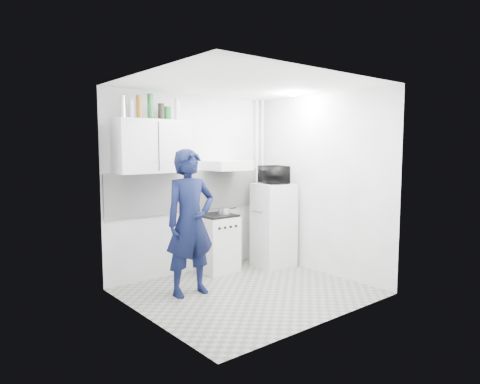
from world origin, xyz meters
TOP-DOWN VIEW (x-y plane):
  - floor at (0.00, 0.00)m, footprint 2.80×2.80m
  - ceiling at (0.00, 0.00)m, footprint 2.80×2.80m
  - wall_back at (0.00, 1.25)m, footprint 2.80×0.00m
  - wall_left at (-1.40, 0.00)m, footprint 0.00×2.60m
  - wall_right at (1.40, 0.00)m, footprint 0.00×2.60m
  - person at (-0.61, 0.40)m, footprint 0.69×0.48m
  - stove at (0.24, 1.00)m, footprint 0.52×0.52m
  - fridge at (1.10, 0.68)m, footprint 0.60×0.60m
  - stove_top at (0.24, 1.00)m, footprint 0.49×0.49m
  - saucepan at (0.33, 0.93)m, footprint 0.18×0.18m
  - microwave at (1.10, 0.68)m, footprint 0.57×0.48m
  - bottle_a at (-1.15, 1.07)m, footprint 0.07×0.07m
  - bottle_b at (-1.04, 1.07)m, footprint 0.06×0.06m
  - bottle_c at (-0.93, 1.07)m, footprint 0.07×0.07m
  - bottle_d at (-0.77, 1.07)m, footprint 0.07×0.07m
  - canister_a at (-0.61, 1.07)m, footprint 0.09×0.09m
  - canister_b at (-0.51, 1.07)m, footprint 0.10×0.10m
  - bottle_e at (-0.36, 1.07)m, footprint 0.07×0.07m
  - upper_cabinet at (-0.75, 1.07)m, footprint 1.00×0.35m
  - range_hood at (0.45, 1.00)m, footprint 0.60×0.50m
  - backsplash at (0.00, 1.24)m, footprint 2.74×0.03m
  - pipe_a at (1.30, 1.17)m, footprint 0.05×0.05m
  - pipe_b at (1.18, 1.17)m, footprint 0.04×0.04m
  - ceiling_spot_fixture at (1.00, 0.20)m, footprint 0.10×0.10m

SIDE VIEW (x-z plane):
  - floor at x=0.00m, z-range 0.00..0.00m
  - stove at x=0.24m, z-range 0.00..0.82m
  - fridge at x=1.10m, z-range 0.00..1.29m
  - stove_top at x=0.24m, z-range 0.82..0.86m
  - saucepan at x=0.33m, z-range 0.86..0.95m
  - person at x=-0.61m, z-range 0.00..1.82m
  - backsplash at x=0.00m, z-range 0.90..1.50m
  - wall_left at x=-1.40m, z-range 0.00..2.60m
  - wall_right at x=1.40m, z-range 0.00..2.60m
  - pipe_a at x=1.30m, z-range 0.00..2.60m
  - pipe_b at x=1.18m, z-range 0.00..2.60m
  - wall_back at x=0.00m, z-range -0.10..2.70m
  - microwave at x=1.10m, z-range 1.29..1.56m
  - range_hood at x=0.45m, z-range 1.50..1.64m
  - upper_cabinet at x=-0.75m, z-range 1.50..2.20m
  - canister_b at x=-0.51m, z-range 2.20..2.38m
  - canister_a at x=-0.61m, z-range 2.20..2.42m
  - bottle_b at x=-1.04m, z-range 2.20..2.44m
  - bottle_a at x=-1.15m, z-range 2.20..2.48m
  - bottle_e at x=-0.36m, z-range 2.20..2.50m
  - bottle_c at x=-0.93m, z-range 2.20..2.50m
  - bottle_d at x=-0.77m, z-range 2.20..2.53m
  - ceiling_spot_fixture at x=1.00m, z-range 2.56..2.58m
  - ceiling at x=0.00m, z-range 2.60..2.60m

